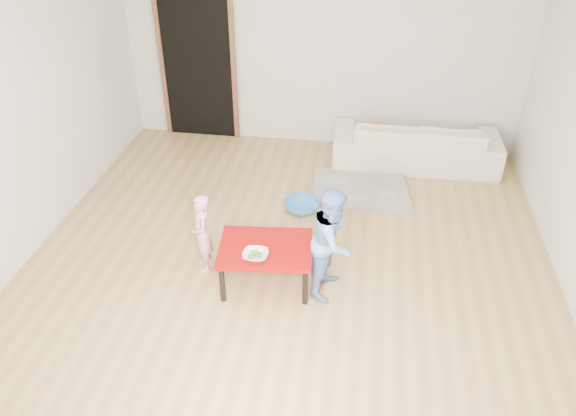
% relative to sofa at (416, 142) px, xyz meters
% --- Properties ---
extents(floor, '(5.00, 5.00, 0.01)m').
position_rel_sofa_xyz_m(floor, '(-1.24, -2.05, -0.29)').
color(floor, '#A37946').
rests_on(floor, ground).
extents(back_wall, '(5.00, 0.02, 2.60)m').
position_rel_sofa_xyz_m(back_wall, '(-1.24, 0.45, 1.01)').
color(back_wall, silver).
rests_on(back_wall, floor).
extents(left_wall, '(0.02, 5.00, 2.60)m').
position_rel_sofa_xyz_m(left_wall, '(-3.74, -2.05, 1.01)').
color(left_wall, silver).
rests_on(left_wall, floor).
extents(doorway, '(1.02, 0.08, 2.11)m').
position_rel_sofa_xyz_m(doorway, '(-2.84, 0.43, 0.73)').
color(doorway, brown).
rests_on(doorway, back_wall).
extents(sofa, '(2.01, 0.82, 0.58)m').
position_rel_sofa_xyz_m(sofa, '(0.00, 0.00, 0.00)').
color(sofa, white).
rests_on(sofa, floor).
extents(cushion, '(0.49, 0.46, 0.11)m').
position_rel_sofa_xyz_m(cushion, '(-0.40, -0.15, 0.15)').
color(cushion, orange).
rests_on(cushion, sofa).
extents(red_table, '(0.88, 0.70, 0.41)m').
position_rel_sofa_xyz_m(red_table, '(-1.40, -2.53, -0.09)').
color(red_table, '#8C0807').
rests_on(red_table, floor).
extents(bowl, '(0.22, 0.22, 0.05)m').
position_rel_sofa_xyz_m(bowl, '(-1.45, -2.70, 0.14)').
color(bowl, white).
rests_on(bowl, red_table).
extents(broccoli, '(0.12, 0.12, 0.06)m').
position_rel_sofa_xyz_m(broccoli, '(-1.45, -2.70, 0.14)').
color(broccoli, '#2D5919').
rests_on(broccoli, red_table).
extents(child_pink, '(0.29, 0.34, 0.78)m').
position_rel_sofa_xyz_m(child_pink, '(-2.01, -2.40, 0.10)').
color(child_pink, pink).
rests_on(child_pink, floor).
extents(child_blue, '(0.49, 0.57, 1.03)m').
position_rel_sofa_xyz_m(child_blue, '(-0.81, -2.50, 0.22)').
color(child_blue, '#6086DE').
rests_on(child_blue, floor).
extents(basin, '(0.39, 0.39, 0.12)m').
position_rel_sofa_xyz_m(basin, '(-1.24, -1.29, -0.23)').
color(basin, '#327BC0').
rests_on(basin, floor).
extents(blanket, '(1.17, 1.01, 0.05)m').
position_rel_sofa_xyz_m(blanket, '(-0.63, -0.77, -0.26)').
color(blanket, '#AAA396').
rests_on(blanket, floor).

